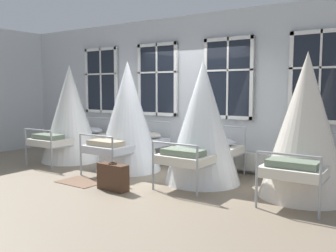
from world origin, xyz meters
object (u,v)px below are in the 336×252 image
Objects in this scene: cot_third at (203,124)px; cot_fourth at (305,128)px; cot_first at (70,115)px; suitcase_dark at (113,177)px; cot_second at (128,118)px.

cot_fourth is (1.75, 0.06, 0.03)m from cot_third.
cot_first is 3.90× the size of suitcase_dark.
cot_second reaches higher than suitcase_dark.
cot_fourth is at bearing -87.74° from cot_third.
suitcase_dark is (-0.95, -1.32, -0.83)m from cot_third.
cot_first is at bearing 89.79° from cot_third.
cot_fourth reaches higher than cot_second.
cot_first is at bearing 154.60° from suitcase_dark.
cot_second is (1.74, 0.01, 0.01)m from cot_first.
cot_first is 3.50m from cot_third.
suitcase_dark is (-2.70, -1.39, -0.86)m from cot_fourth.
cot_second is at bearing 89.15° from cot_third.
cot_fourth is at bearing -88.87° from cot_second.
cot_first reaches higher than cot_third.
cot_fourth is (5.26, 0.04, 0.01)m from cot_first.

